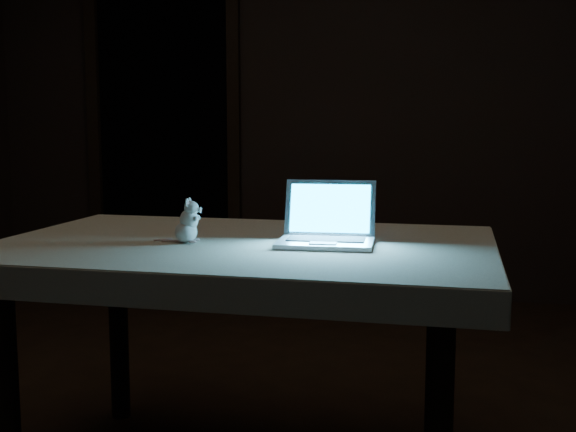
# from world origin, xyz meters

# --- Properties ---
(back_wall) EXTENTS (4.50, 0.04, 2.60)m
(back_wall) POSITION_xyz_m (0.00, 2.50, 1.30)
(back_wall) COLOR black
(back_wall) RESTS_ON ground
(doorway) EXTENTS (1.06, 0.36, 2.13)m
(doorway) POSITION_xyz_m (-1.10, 2.50, 1.06)
(doorway) COLOR black
(doorway) RESTS_ON back_wall
(table) EXTENTS (1.42, 0.94, 0.74)m
(table) POSITION_xyz_m (0.11, -0.00, 0.37)
(table) COLOR black
(table) RESTS_ON floor
(tablecloth) EXTENTS (1.64, 1.25, 0.09)m
(tablecloth) POSITION_xyz_m (0.14, -0.05, 0.71)
(tablecloth) COLOR beige
(tablecloth) RESTS_ON table
(laptop) EXTENTS (0.29, 0.25, 0.19)m
(laptop) POSITION_xyz_m (0.37, -0.03, 0.85)
(laptop) COLOR silver
(laptop) RESTS_ON tablecloth
(plush_mouse) EXTENTS (0.12, 0.12, 0.13)m
(plush_mouse) POSITION_xyz_m (-0.05, -0.06, 0.82)
(plush_mouse) COLOR silver
(plush_mouse) RESTS_ON tablecloth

